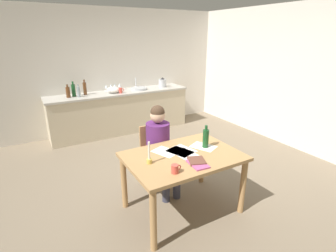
% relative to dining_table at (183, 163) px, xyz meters
% --- Properties ---
extents(ground_plane, '(5.20, 5.20, 0.04)m').
position_rel_dining_table_xyz_m(ground_plane, '(0.32, 0.76, -0.66)').
color(ground_plane, '#7A6B56').
extents(wall_back, '(5.20, 0.12, 2.60)m').
position_rel_dining_table_xyz_m(wall_back, '(0.32, 3.36, 0.66)').
color(wall_back, silver).
rests_on(wall_back, ground).
extents(wall_right, '(0.12, 5.20, 2.60)m').
position_rel_dining_table_xyz_m(wall_right, '(2.92, 0.76, 0.66)').
color(wall_right, silver).
rests_on(wall_right, ground).
extents(kitchen_counter, '(3.04, 0.64, 0.90)m').
position_rel_dining_table_xyz_m(kitchen_counter, '(0.32, 3.00, -0.19)').
color(kitchen_counter, beige).
rests_on(kitchen_counter, ground).
extents(dining_table, '(1.31, 0.92, 0.74)m').
position_rel_dining_table_xyz_m(dining_table, '(0.00, 0.00, 0.00)').
color(dining_table, tan).
rests_on(dining_table, ground).
extents(chair_at_table, '(0.41, 0.41, 0.86)m').
position_rel_dining_table_xyz_m(chair_at_table, '(-0.00, 0.70, -0.16)').
color(chair_at_table, tan).
rests_on(chair_at_table, ground).
extents(person_seated, '(0.33, 0.60, 1.19)m').
position_rel_dining_table_xyz_m(person_seated, '(-0.01, 0.55, 0.04)').
color(person_seated, '#592666').
rests_on(person_seated, ground).
extents(coffee_mug, '(0.11, 0.08, 0.09)m').
position_rel_dining_table_xyz_m(coffee_mug, '(-0.29, -0.30, 0.15)').
color(coffee_mug, '#D84C3F').
rests_on(coffee_mug, dining_table).
extents(candlestick, '(0.06, 0.06, 0.25)m').
position_rel_dining_table_xyz_m(candlestick, '(-0.43, 0.01, 0.17)').
color(candlestick, gold).
rests_on(candlestick, dining_table).
extents(book_magazine, '(0.19, 0.27, 0.02)m').
position_rel_dining_table_xyz_m(book_magazine, '(0.01, -0.27, 0.11)').
color(book_magazine, '#B6528A').
rests_on(book_magazine, dining_table).
extents(book_cookery, '(0.23, 0.24, 0.03)m').
position_rel_dining_table_xyz_m(book_cookery, '(0.03, -0.22, 0.12)').
color(book_cookery, brown).
rests_on(book_cookery, dining_table).
extents(paper_letter, '(0.32, 0.36, 0.00)m').
position_rel_dining_table_xyz_m(paper_letter, '(0.35, 0.07, 0.10)').
color(paper_letter, white).
rests_on(paper_letter, dining_table).
extents(paper_bill, '(0.30, 0.35, 0.00)m').
position_rel_dining_table_xyz_m(paper_bill, '(0.02, 0.10, 0.10)').
color(paper_bill, white).
rests_on(paper_bill, dining_table).
extents(paper_envelope, '(0.25, 0.32, 0.00)m').
position_rel_dining_table_xyz_m(paper_envelope, '(0.04, 0.01, 0.10)').
color(paper_envelope, white).
rests_on(paper_envelope, dining_table).
extents(paper_receipt, '(0.30, 0.35, 0.00)m').
position_rel_dining_table_xyz_m(paper_receipt, '(-0.14, 0.18, 0.10)').
color(paper_receipt, white).
rests_on(paper_receipt, dining_table).
extents(paper_notice, '(0.27, 0.34, 0.00)m').
position_rel_dining_table_xyz_m(paper_notice, '(0.07, 0.11, 0.10)').
color(paper_notice, white).
rests_on(paper_notice, dining_table).
extents(wine_bottle_on_table, '(0.07, 0.07, 0.28)m').
position_rel_dining_table_xyz_m(wine_bottle_on_table, '(0.36, 0.05, 0.22)').
color(wine_bottle_on_table, '#194C23').
rests_on(wine_bottle_on_table, dining_table).
extents(sink_unit, '(0.36, 0.36, 0.24)m').
position_rel_dining_table_xyz_m(sink_unit, '(0.77, 3.01, 0.28)').
color(sink_unit, '#B2B7BC').
rests_on(sink_unit, kitchen_counter).
extents(bottle_oil, '(0.08, 0.08, 0.25)m').
position_rel_dining_table_xyz_m(bottle_oil, '(-0.73, 2.98, 0.37)').
color(bottle_oil, '#593319').
rests_on(bottle_oil, kitchen_counter).
extents(bottle_vinegar, '(0.07, 0.07, 0.29)m').
position_rel_dining_table_xyz_m(bottle_vinegar, '(-0.61, 3.04, 0.38)').
color(bottle_vinegar, '#194C23').
rests_on(bottle_vinegar, kitchen_counter).
extents(bottle_wine_red, '(0.06, 0.06, 0.24)m').
position_rel_dining_table_xyz_m(bottle_wine_red, '(-0.54, 2.93, 0.36)').
color(bottle_wine_red, '#8C999E').
rests_on(bottle_wine_red, kitchen_counter).
extents(bottle_sauce, '(0.07, 0.07, 0.31)m').
position_rel_dining_table_xyz_m(bottle_sauce, '(-0.38, 3.07, 0.39)').
color(bottle_sauce, '#593319').
rests_on(bottle_sauce, kitchen_counter).
extents(mixing_bowl, '(0.28, 0.28, 0.12)m').
position_rel_dining_table_xyz_m(mixing_bowl, '(0.17, 2.97, 0.32)').
color(mixing_bowl, white).
rests_on(mixing_bowl, kitchen_counter).
extents(stovetop_kettle, '(0.18, 0.18, 0.22)m').
position_rel_dining_table_xyz_m(stovetop_kettle, '(1.37, 3.00, 0.36)').
color(stovetop_kettle, '#B7BABF').
rests_on(stovetop_kettle, kitchen_counter).
extents(wine_glass_near_sink, '(0.07, 0.07, 0.15)m').
position_rel_dining_table_xyz_m(wine_glass_near_sink, '(0.38, 3.15, 0.37)').
color(wine_glass_near_sink, silver).
rests_on(wine_glass_near_sink, kitchen_counter).
extents(wine_glass_by_kettle, '(0.07, 0.07, 0.15)m').
position_rel_dining_table_xyz_m(wine_glass_by_kettle, '(0.27, 3.15, 0.37)').
color(wine_glass_by_kettle, silver).
rests_on(wine_glass_by_kettle, kitchen_counter).
extents(wine_glass_back_left, '(0.07, 0.07, 0.15)m').
position_rel_dining_table_xyz_m(wine_glass_back_left, '(0.19, 3.15, 0.37)').
color(wine_glass_back_left, silver).
rests_on(wine_glass_back_left, kitchen_counter).
extents(wine_glass_back_right, '(0.07, 0.07, 0.15)m').
position_rel_dining_table_xyz_m(wine_glass_back_right, '(0.08, 3.15, 0.37)').
color(wine_glass_back_right, silver).
rests_on(wine_glass_back_right, kitchen_counter).
extents(teacup_on_counter, '(0.11, 0.07, 0.11)m').
position_rel_dining_table_xyz_m(teacup_on_counter, '(0.30, 2.85, 0.31)').
color(teacup_on_counter, '#D84C3F').
rests_on(teacup_on_counter, kitchen_counter).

